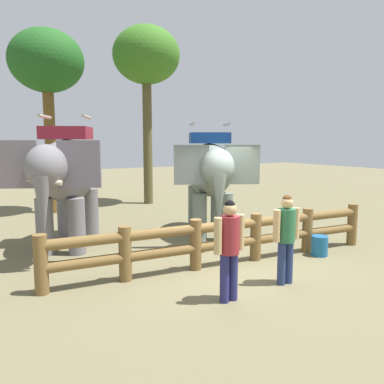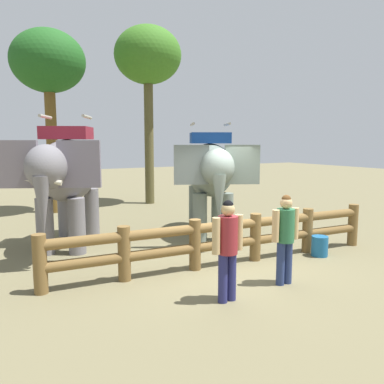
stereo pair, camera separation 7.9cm
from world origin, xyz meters
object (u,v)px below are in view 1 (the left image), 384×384
tourist_woman_in_black (229,243)px  feed_bucket (320,246)px  elephant_center (210,173)px  elephant_near_left (66,174)px  log_fence (227,237)px  tourist_man_in_blue (286,233)px  tree_far_left (47,65)px  tree_back_center (146,59)px

tourist_woman_in_black → feed_bucket: size_ratio=3.64×
elephant_center → elephant_near_left: bearing=169.2°
log_fence → feed_bucket: size_ratio=16.46×
tourist_woman_in_black → feed_bucket: tourist_woman_in_black is taller
elephant_near_left → elephant_center: elephant_near_left is taller
elephant_center → feed_bucket: bearing=-69.0°
log_fence → elephant_center: 2.90m
log_fence → tourist_woman_in_black: tourist_woman_in_black is taller
log_fence → tourist_woman_in_black: bearing=-123.9°
tourist_man_in_blue → tree_far_left: 10.89m
log_fence → tree_back_center: size_ratio=1.05×
elephant_near_left → feed_bucket: bearing=-36.9°
elephant_near_left → elephant_center: 3.81m
log_fence → elephant_near_left: 4.27m
elephant_center → feed_bucket: 3.51m
elephant_center → feed_bucket: size_ratio=7.97×
tree_far_left → tree_back_center: size_ratio=0.90×
log_fence → elephant_center: size_ratio=2.06×
log_fence → elephant_near_left: bearing=130.1°
tourist_woman_in_black → tree_far_left: tree_far_left is taller
elephant_near_left → feed_bucket: size_ratio=8.30×
elephant_near_left → tourist_woman_in_black: (1.57, -4.71, -0.86)m
log_fence → tourist_man_in_blue: size_ratio=4.57×
log_fence → tree_far_left: bearing=104.2°
elephant_center → tourist_man_in_blue: (-0.81, -3.87, -0.80)m
log_fence → tree_back_center: bearing=77.7°
tree_far_left → feed_bucket: tree_far_left is taller
log_fence → elephant_near_left: (-2.64, 3.13, 1.23)m
tourist_woman_in_black → tree_back_center: 11.58m
tree_back_center → tourist_woman_in_black: bearing=-106.1°
tourist_woman_in_black → tree_back_center: tree_back_center is taller
elephant_center → tree_back_center: (0.73, 6.04, 4.21)m
tree_far_left → feed_bucket: size_ratio=14.17×
tourist_man_in_blue → log_fence: bearing=101.3°
tourist_woman_in_black → feed_bucket: bearing=17.6°
elephant_near_left → feed_bucket: 6.30m
elephant_near_left → tourist_woman_in_black: size_ratio=2.28×
tourist_man_in_blue → tree_back_center: (1.55, 9.91, 5.01)m
elephant_center → tree_back_center: size_ratio=0.51×
tourist_woman_in_black → tree_far_left: size_ratio=0.26×
elephant_center → tourist_woman_in_black: elephant_center is taller
elephant_near_left → tourist_man_in_blue: size_ratio=2.31×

